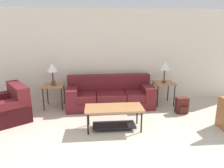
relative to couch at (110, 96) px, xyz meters
name	(u,v)px	position (x,y,z in m)	size (l,w,h in m)	color
wall_back	(109,56)	(0.00, 0.55, 1.00)	(8.70, 0.06, 2.60)	silver
couch	(110,96)	(0.00, 0.00, 0.00)	(2.30, 0.94, 0.82)	maroon
armchair	(5,108)	(-2.44, -0.69, -0.01)	(1.37, 1.38, 0.80)	maroon
coffee_table	(114,113)	(-0.03, -1.34, 0.05)	(1.18, 0.53, 0.48)	#A87042
side_table_left	(54,87)	(-1.49, 0.04, 0.26)	(0.54, 0.54, 0.62)	#A87042
side_table_right	(164,85)	(1.49, 0.04, 0.26)	(0.54, 0.54, 0.62)	#A87042
table_lamp_left	(52,68)	(-1.49, 0.04, 0.77)	(0.28, 0.28, 0.57)	#472D1E
table_lamp_right	(165,66)	(1.49, 0.04, 0.77)	(0.28, 0.28, 0.57)	#472D1E
backpack	(182,106)	(1.74, -0.65, -0.10)	(0.29, 0.25, 0.40)	#4C1E19
picture_frame	(53,83)	(-1.47, -0.04, 0.39)	(0.10, 0.04, 0.13)	#4C3828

